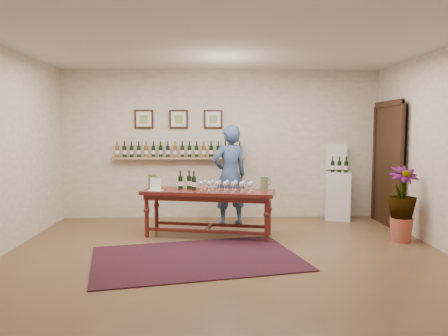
{
  "coord_description": "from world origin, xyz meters",
  "views": [
    {
      "loc": [
        -0.22,
        -5.8,
        1.68
      ],
      "look_at": [
        0.0,
        0.8,
        1.1
      ],
      "focal_mm": 35.0,
      "sensor_mm": 36.0,
      "label": 1
    }
  ],
  "objects_px": {
    "potted_plant": "(402,204)",
    "tasting_table": "(208,197)",
    "display_pedestal": "(338,196)",
    "person": "(230,175)"
  },
  "relations": [
    {
      "from": "tasting_table",
      "to": "person",
      "type": "bearing_deg",
      "value": 77.72
    },
    {
      "from": "tasting_table",
      "to": "potted_plant",
      "type": "distance_m",
      "value": 2.94
    },
    {
      "from": "potted_plant",
      "to": "person",
      "type": "bearing_deg",
      "value": 153.58
    },
    {
      "from": "display_pedestal",
      "to": "potted_plant",
      "type": "distance_m",
      "value": 1.73
    },
    {
      "from": "potted_plant",
      "to": "tasting_table",
      "type": "bearing_deg",
      "value": 171.58
    },
    {
      "from": "tasting_table",
      "to": "display_pedestal",
      "type": "distance_m",
      "value": 2.73
    },
    {
      "from": "person",
      "to": "potted_plant",
      "type": "bearing_deg",
      "value": 133.4
    },
    {
      "from": "person",
      "to": "tasting_table",
      "type": "bearing_deg",
      "value": 45.54
    },
    {
      "from": "display_pedestal",
      "to": "potted_plant",
      "type": "bearing_deg",
      "value": -73.97
    },
    {
      "from": "tasting_table",
      "to": "display_pedestal",
      "type": "xyz_separation_m",
      "value": [
        2.43,
        1.23,
        -0.17
      ]
    }
  ]
}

